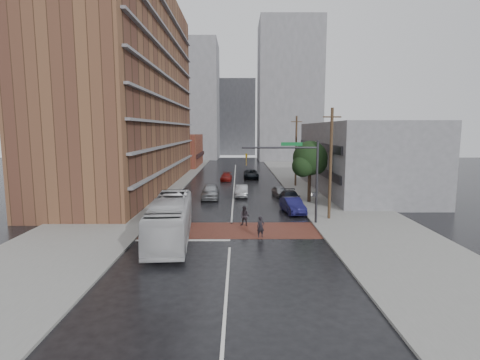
{
  "coord_description": "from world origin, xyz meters",
  "views": [
    {
      "loc": [
        0.6,
        -29.01,
        8.1
      ],
      "look_at": [
        0.76,
        5.08,
        3.5
      ],
      "focal_mm": 28.0,
      "sensor_mm": 36.0,
      "label": 1
    }
  ],
  "objects_px": {
    "car_travel_c": "(226,177)",
    "pedestrian_b": "(245,216)",
    "car_travel_a": "(210,191)",
    "car_parked_far": "(280,191)",
    "transit_bus": "(170,220)",
    "car_parked_mid": "(290,198)",
    "pedestrian_a": "(261,227)",
    "car_parked_near": "(293,205)",
    "suv_travel": "(251,174)",
    "car_travel_b": "(242,191)"
  },
  "relations": [
    {
      "from": "pedestrian_a",
      "to": "car_parked_near",
      "type": "xyz_separation_m",
      "value": [
        3.63,
        8.34,
        -0.06
      ]
    },
    {
      "from": "pedestrian_a",
      "to": "car_parked_far",
      "type": "distance_m",
      "value": 17.92
    },
    {
      "from": "pedestrian_a",
      "to": "car_travel_b",
      "type": "height_order",
      "value": "pedestrian_a"
    },
    {
      "from": "car_travel_a",
      "to": "car_parked_far",
      "type": "height_order",
      "value": "car_travel_a"
    },
    {
      "from": "pedestrian_a",
      "to": "transit_bus",
      "type": "bearing_deg",
      "value": 173.27
    },
    {
      "from": "car_travel_a",
      "to": "suv_travel",
      "type": "height_order",
      "value": "car_travel_a"
    },
    {
      "from": "car_travel_a",
      "to": "transit_bus",
      "type": "bearing_deg",
      "value": -96.46
    },
    {
      "from": "car_travel_c",
      "to": "car_parked_mid",
      "type": "distance_m",
      "value": 20.65
    },
    {
      "from": "transit_bus",
      "to": "car_travel_a",
      "type": "bearing_deg",
      "value": 79.48
    },
    {
      "from": "transit_bus",
      "to": "car_parked_mid",
      "type": "bearing_deg",
      "value": 46.61
    },
    {
      "from": "transit_bus",
      "to": "pedestrian_a",
      "type": "bearing_deg",
      "value": 1.78
    },
    {
      "from": "pedestrian_b",
      "to": "car_parked_near",
      "type": "relative_size",
      "value": 0.38
    },
    {
      "from": "pedestrian_b",
      "to": "suv_travel",
      "type": "height_order",
      "value": "pedestrian_b"
    },
    {
      "from": "suv_travel",
      "to": "car_parked_mid",
      "type": "distance_m",
      "value": 22.37
    },
    {
      "from": "car_travel_c",
      "to": "pedestrian_a",
      "type": "bearing_deg",
      "value": -81.06
    },
    {
      "from": "suv_travel",
      "to": "car_parked_far",
      "type": "distance_m",
      "value": 17.37
    },
    {
      "from": "pedestrian_b",
      "to": "suv_travel",
      "type": "xyz_separation_m",
      "value": [
        1.6,
        31.35,
        -0.13
      ]
    },
    {
      "from": "car_parked_near",
      "to": "pedestrian_b",
      "type": "bearing_deg",
      "value": -142.13
    },
    {
      "from": "suv_travel",
      "to": "car_parked_mid",
      "type": "bearing_deg",
      "value": -81.44
    },
    {
      "from": "suv_travel",
      "to": "car_parked_near",
      "type": "bearing_deg",
      "value": -83.71
    },
    {
      "from": "pedestrian_a",
      "to": "car_travel_c",
      "type": "relative_size",
      "value": 0.38
    },
    {
      "from": "pedestrian_b",
      "to": "car_travel_a",
      "type": "height_order",
      "value": "car_travel_a"
    },
    {
      "from": "car_travel_c",
      "to": "car_parked_near",
      "type": "distance_m",
      "value": 24.57
    },
    {
      "from": "car_parked_far",
      "to": "suv_travel",
      "type": "bearing_deg",
      "value": 91.05
    },
    {
      "from": "car_parked_mid",
      "to": "car_parked_far",
      "type": "bearing_deg",
      "value": 95.87
    },
    {
      "from": "car_travel_a",
      "to": "car_parked_mid",
      "type": "distance_m",
      "value": 9.62
    },
    {
      "from": "pedestrian_a",
      "to": "car_travel_c",
      "type": "bearing_deg",
      "value": 83.14
    },
    {
      "from": "transit_bus",
      "to": "pedestrian_b",
      "type": "distance_m",
      "value": 6.94
    },
    {
      "from": "transit_bus",
      "to": "car_travel_b",
      "type": "xyz_separation_m",
      "value": [
        5.38,
        18.21,
        -0.87
      ]
    },
    {
      "from": "pedestrian_a",
      "to": "suv_travel",
      "type": "distance_m",
      "value": 34.71
    },
    {
      "from": "pedestrian_b",
      "to": "car_parked_mid",
      "type": "height_order",
      "value": "pedestrian_b"
    },
    {
      "from": "car_parked_mid",
      "to": "car_parked_far",
      "type": "xyz_separation_m",
      "value": [
        -0.61,
        4.97,
        -0.1
      ]
    },
    {
      "from": "transit_bus",
      "to": "car_parked_far",
      "type": "height_order",
      "value": "transit_bus"
    },
    {
      "from": "car_travel_b",
      "to": "car_parked_near",
      "type": "xyz_separation_m",
      "value": [
        4.92,
        -9.09,
        0.05
      ]
    },
    {
      "from": "car_travel_c",
      "to": "car_parked_far",
      "type": "xyz_separation_m",
      "value": [
        7.02,
        -14.23,
        0.01
      ]
    },
    {
      "from": "car_travel_b",
      "to": "pedestrian_a",
      "type": "bearing_deg",
      "value": -84.57
    },
    {
      "from": "pedestrian_a",
      "to": "car_parked_far",
      "type": "relative_size",
      "value": 0.44
    },
    {
      "from": "pedestrian_a",
      "to": "suv_travel",
      "type": "xyz_separation_m",
      "value": [
        0.46,
        34.71,
        -0.08
      ]
    },
    {
      "from": "transit_bus",
      "to": "car_travel_c",
      "type": "distance_m",
      "value": 32.75
    },
    {
      "from": "transit_bus",
      "to": "car_parked_mid",
      "type": "relative_size",
      "value": 2.28
    },
    {
      "from": "pedestrian_b",
      "to": "car_travel_a",
      "type": "bearing_deg",
      "value": 127.74
    },
    {
      "from": "transit_bus",
      "to": "car_travel_c",
      "type": "xyz_separation_m",
      "value": [
        3.05,
        32.59,
        -0.96
      ]
    },
    {
      "from": "transit_bus",
      "to": "pedestrian_b",
      "type": "height_order",
      "value": "transit_bus"
    },
    {
      "from": "pedestrian_b",
      "to": "car_parked_near",
      "type": "xyz_separation_m",
      "value": [
        4.77,
        4.98,
        -0.11
      ]
    },
    {
      "from": "pedestrian_a",
      "to": "car_travel_c",
      "type": "height_order",
      "value": "pedestrian_a"
    },
    {
      "from": "car_travel_c",
      "to": "pedestrian_b",
      "type": "bearing_deg",
      "value": -82.56
    },
    {
      "from": "transit_bus",
      "to": "car_travel_b",
      "type": "relative_size",
      "value": 2.65
    },
    {
      "from": "car_travel_b",
      "to": "car_parked_far",
      "type": "xyz_separation_m",
      "value": [
        4.69,
        0.15,
        -0.08
      ]
    },
    {
      "from": "car_travel_c",
      "to": "car_parked_mid",
      "type": "bearing_deg",
      "value": -65.87
    },
    {
      "from": "pedestrian_a",
      "to": "car_parked_far",
      "type": "xyz_separation_m",
      "value": [
        3.4,
        17.59,
        -0.18
      ]
    }
  ]
}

